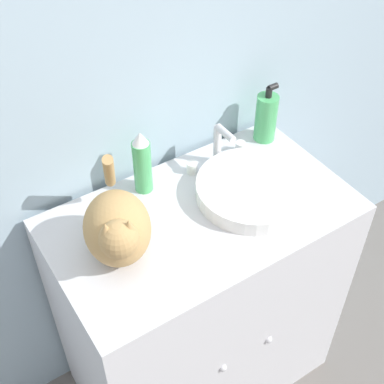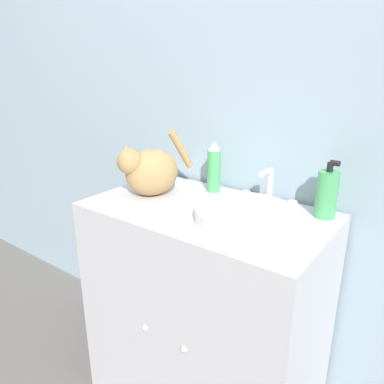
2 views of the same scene
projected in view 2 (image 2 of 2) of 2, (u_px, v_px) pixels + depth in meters
The scene contains 7 objects.
wall_back at pixel (251, 88), 1.39m from camera, with size 6.00×0.05×2.50m.
vanity_cabinet at pixel (205, 311), 1.45m from camera, with size 0.85×0.50×0.86m.
sink_basin at pixel (245, 215), 1.20m from camera, with size 0.32×0.32×0.04m.
faucet at pixel (268, 190), 1.31m from camera, with size 0.21×0.09×0.14m.
cat at pixel (150, 171), 1.41m from camera, with size 0.23×0.32×0.24m.
soap_bottle at pixel (327, 194), 1.21m from camera, with size 0.07×0.07×0.19m.
spray_bottle at pixel (214, 167), 1.45m from camera, with size 0.05×0.05×0.20m.
Camera 2 is at (0.68, -0.76, 1.35)m, focal length 35.00 mm.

